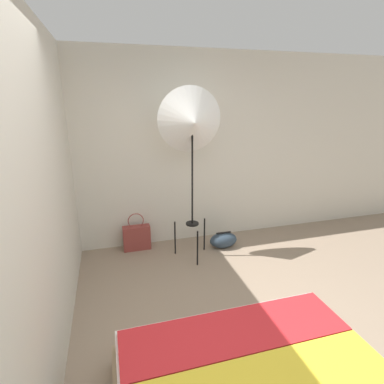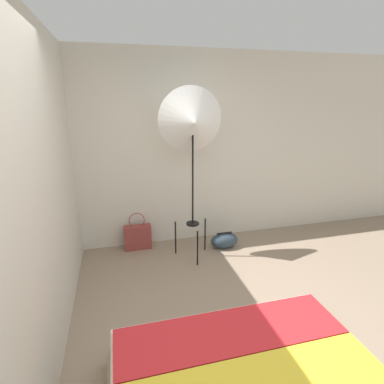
% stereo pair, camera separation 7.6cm
% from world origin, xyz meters
% --- Properties ---
extents(ground_plane, '(14.00, 14.00, 0.00)m').
position_xyz_m(ground_plane, '(0.00, 0.00, 0.00)').
color(ground_plane, gray).
extents(wall_back, '(8.00, 0.05, 2.60)m').
position_xyz_m(wall_back, '(0.00, 2.41, 1.30)').
color(wall_back, beige).
rests_on(wall_back, ground_plane).
extents(wall_side_left, '(0.05, 8.00, 2.60)m').
position_xyz_m(wall_side_left, '(-1.23, 1.00, 1.30)').
color(wall_side_left, beige).
rests_on(wall_side_left, ground_plane).
extents(photo_umbrella, '(0.78, 0.40, 2.14)m').
position_xyz_m(photo_umbrella, '(0.20, 1.86, 1.72)').
color(photo_umbrella, black).
rests_on(photo_umbrella, ground_plane).
extents(tote_bag, '(0.37, 0.13, 0.53)m').
position_xyz_m(tote_bag, '(-0.48, 2.24, 0.18)').
color(tote_bag, brown).
rests_on(tote_bag, ground_plane).
extents(duffel_bag, '(0.39, 0.22, 0.22)m').
position_xyz_m(duffel_bag, '(0.68, 1.97, 0.11)').
color(duffel_bag, '#2D3D4C').
rests_on(duffel_bag, ground_plane).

